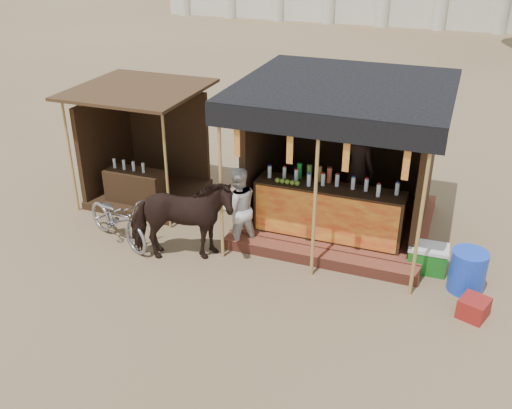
{
  "coord_description": "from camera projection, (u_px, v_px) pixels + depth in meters",
  "views": [
    {
      "loc": [
        2.93,
        -6.2,
        5.29
      ],
      "look_at": [
        0.0,
        1.6,
        1.1
      ],
      "focal_mm": 40.0,
      "sensor_mm": 36.0,
      "label": 1
    }
  ],
  "objects": [
    {
      "name": "cooler",
      "position": [
        428.0,
        258.0,
        9.49
      ],
      "size": [
        0.65,
        0.45,
        0.46
      ],
      "color": "#186F1C",
      "rests_on": "ground"
    },
    {
      "name": "secondary_stall",
      "position": [
        141.0,
        158.0,
        11.81
      ],
      "size": [
        2.4,
        2.4,
        2.38
      ],
      "color": "#331F12",
      "rests_on": "ground"
    },
    {
      "name": "bystander",
      "position": [
        238.0,
        208.0,
        9.97
      ],
      "size": [
        0.93,
        0.91,
        1.51
      ],
      "primitive_type": "imported",
      "rotation": [
        0.0,
        0.0,
        3.85
      ],
      "color": "silver",
      "rests_on": "ground"
    },
    {
      "name": "blue_barrel",
      "position": [
        468.0,
        271.0,
        8.93
      ],
      "size": [
        0.65,
        0.65,
        0.69
      ],
      "primitive_type": "cylinder",
      "rotation": [
        0.0,
        0.0,
        0.17
      ],
      "color": "blue",
      "rests_on": "ground"
    },
    {
      "name": "motorbike",
      "position": [
        118.0,
        219.0,
        10.23
      ],
      "size": [
        1.84,
        1.28,
        0.92
      ],
      "primitive_type": "imported",
      "rotation": [
        0.0,
        0.0,
        1.14
      ],
      "color": "gray",
      "rests_on": "ground"
    },
    {
      "name": "cow",
      "position": [
        181.0,
        220.0,
        9.56
      ],
      "size": [
        1.97,
        1.43,
        1.51
      ],
      "primitive_type": "imported",
      "rotation": [
        0.0,
        0.0,
        1.95
      ],
      "color": "black",
      "rests_on": "ground"
    },
    {
      "name": "main_stall",
      "position": [
        341.0,
        177.0,
        10.52
      ],
      "size": [
        3.6,
        3.61,
        2.78
      ],
      "color": "brown",
      "rests_on": "ground"
    },
    {
      "name": "ground",
      "position": [
        218.0,
        315.0,
        8.49
      ],
      "size": [
        120.0,
        120.0,
        0.0
      ],
      "primitive_type": "plane",
      "color": "#846B4C",
      "rests_on": "ground"
    },
    {
      "name": "red_crate",
      "position": [
        474.0,
        308.0,
        8.4
      ],
      "size": [
        0.5,
        0.51,
        0.31
      ],
      "primitive_type": "cube",
      "rotation": [
        0.0,
        0.0,
        -0.35
      ],
      "color": "maroon",
      "rests_on": "ground"
    }
  ]
}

